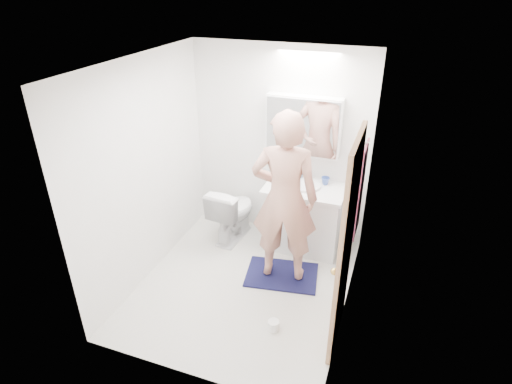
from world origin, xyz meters
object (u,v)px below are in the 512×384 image
at_px(toilet, 233,212).
at_px(soap_bottle_b, 299,173).
at_px(vanity_cabinet, 303,219).
at_px(toothbrush_cup, 325,181).
at_px(medicine_cabinet, 303,126).
at_px(soap_bottle_a, 280,170).
at_px(person, 285,199).
at_px(toilet_paper_roll, 273,325).

distance_m(toilet, soap_bottle_b, 0.98).
height_order(vanity_cabinet, toilet, vanity_cabinet).
relative_size(toilet, toothbrush_cup, 7.37).
height_order(vanity_cabinet, toothbrush_cup, toothbrush_cup).
bearing_deg(medicine_cabinet, soap_bottle_a, -166.46).
relative_size(person, soap_bottle_a, 8.87).
distance_m(toilet, toilet_paper_roll, 1.71).
bearing_deg(medicine_cabinet, toilet_paper_roll, -83.11).
xyz_separation_m(vanity_cabinet, toothbrush_cup, (0.21, 0.16, 0.48)).
xyz_separation_m(vanity_cabinet, soap_bottle_b, (-0.13, 0.18, 0.52)).
height_order(soap_bottle_a, toilet_paper_roll, soap_bottle_a).
bearing_deg(soap_bottle_b, toilet_paper_roll, -82.44).
relative_size(medicine_cabinet, toilet_paper_roll, 8.00).
xyz_separation_m(toilet, soap_bottle_a, (0.53, 0.26, 0.56)).
relative_size(toilet, soap_bottle_b, 4.31).
bearing_deg(person, vanity_cabinet, -104.30).
bearing_deg(vanity_cabinet, toilet_paper_roll, -86.37).
xyz_separation_m(person, soap_bottle_a, (-0.30, 0.82, -0.07)).
bearing_deg(person, soap_bottle_a, -79.18).
distance_m(vanity_cabinet, person, 0.91).
xyz_separation_m(medicine_cabinet, person, (0.05, -0.88, -0.50)).
xyz_separation_m(medicine_cabinet, soap_bottle_a, (-0.25, -0.06, -0.57)).
bearing_deg(soap_bottle_a, soap_bottle_b, 7.34).
xyz_separation_m(soap_bottle_a, soap_bottle_b, (0.23, 0.03, -0.02)).
height_order(person, soap_bottle_a, person).
height_order(toilet, toothbrush_cup, toothbrush_cup).
xyz_separation_m(medicine_cabinet, toilet_paper_roll, (0.20, -1.69, -1.45)).
bearing_deg(toothbrush_cup, toilet, -165.94).
height_order(soap_bottle_b, toothbrush_cup, soap_bottle_b).
height_order(vanity_cabinet, toilet_paper_roll, vanity_cabinet).
bearing_deg(vanity_cabinet, toothbrush_cup, 37.77).
bearing_deg(person, medicine_cabinet, -95.92).
distance_m(person, soap_bottle_a, 0.88).
relative_size(toothbrush_cup, toilet_paper_roll, 0.92).
bearing_deg(toilet_paper_roll, soap_bottle_b, 97.56).
bearing_deg(toilet, soap_bottle_a, -147.60).
distance_m(vanity_cabinet, soap_bottle_a, 0.66).
xyz_separation_m(vanity_cabinet, person, (-0.06, -0.67, 0.61)).
relative_size(toilet, toilet_paper_roll, 6.76).
xyz_separation_m(vanity_cabinet, toilet_paper_roll, (0.09, -1.48, -0.34)).
height_order(toilet, soap_bottle_a, soap_bottle_a).
bearing_deg(soap_bottle_b, toothbrush_cup, -3.44).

